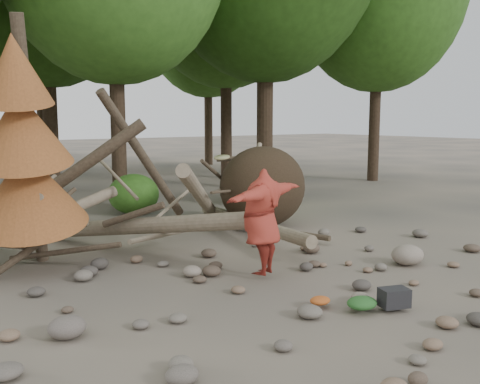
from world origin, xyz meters
TOP-DOWN VIEW (x-y plane):
  - ground at (0.00, 0.00)m, footprint 120.00×120.00m
  - deadfall_pile at (2.02, 4.24)m, footprint 8.55×5.24m
  - dead_conifer at (-3.12, 3.37)m, footprint 2.06×2.16m
  - bush_mid at (0.80, 7.80)m, footprint 1.40×1.40m
  - bush_right at (5.00, 7.00)m, footprint 2.00×2.00m
  - frisbee_thrower at (-0.02, 0.98)m, footprint 2.23×1.33m
  - backpack at (0.53, -1.29)m, footprint 0.46×0.38m
  - cloth_green at (0.12, -1.07)m, footprint 0.45×0.37m
  - cloth_orange at (-0.22, -0.61)m, footprint 0.31×0.25m
  - boulder_mid_right at (2.64, 0.08)m, footprint 0.61×0.55m
  - boulder_mid_left at (-3.45, 0.42)m, footprint 0.46×0.42m

SIDE VIEW (x-z plane):
  - ground at x=0.00m, z-range 0.00..0.00m
  - cloth_orange at x=-0.22m, z-range 0.00..0.11m
  - cloth_green at x=0.12m, z-range 0.00..0.17m
  - backpack at x=0.53m, z-range 0.00..0.26m
  - boulder_mid_left at x=-3.45m, z-range 0.00..0.28m
  - boulder_mid_right at x=2.64m, z-range 0.00..0.37m
  - bush_mid at x=0.80m, z-range 0.00..1.12m
  - bush_right at x=5.00m, z-range 0.00..1.60m
  - deadfall_pile at x=2.02m, z-range -0.70..2.60m
  - frisbee_thrower at x=-0.02m, z-range -0.05..1.97m
  - dead_conifer at x=-3.12m, z-range -0.06..4.29m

